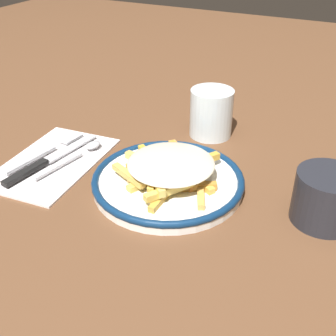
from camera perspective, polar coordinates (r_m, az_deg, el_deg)
ground_plane at (r=0.70m, az=0.00°, el=-2.57°), size 2.60×2.60×0.00m
plate at (r=0.69m, az=0.00°, el=-1.75°), size 0.25×0.25×0.02m
fries_heap at (r=0.67m, az=0.27°, el=0.07°), size 0.20×0.19×0.04m
napkin at (r=0.79m, az=-15.08°, el=0.91°), size 0.16×0.24×0.01m
fork at (r=0.81m, az=-16.04°, el=2.12°), size 0.04×0.18×0.01m
knife at (r=0.77m, az=-16.15°, el=0.76°), size 0.04×0.21×0.01m
spoon at (r=0.78m, az=-11.68°, el=2.01°), size 0.04×0.15×0.01m
water_glass at (r=0.84m, az=5.79°, el=7.32°), size 0.08×0.08×0.09m
coffee_mug at (r=0.65m, az=20.46°, el=-3.75°), size 0.12×0.09×0.08m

